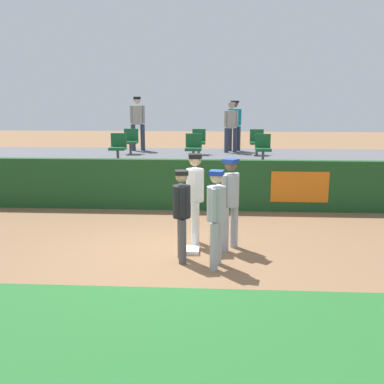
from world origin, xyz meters
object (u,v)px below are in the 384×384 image
(player_umpire, at_px, (182,209))
(seat_back_left, at_px, (131,140))
(seat_front_right, at_px, (263,147))
(spectator_hooded, at_px, (138,120))
(player_fielder_home, at_px, (195,193))
(player_coach_visitor, at_px, (216,212))
(seat_back_center, at_px, (199,140))
(spectator_capped, at_px, (235,122))
(spectator_casual, at_px, (231,124))
(seat_front_left, at_px, (118,146))
(first_base, at_px, (189,250))
(seat_front_center, at_px, (194,146))
(seat_back_right, at_px, (257,141))
(player_runner_visitor, at_px, (230,198))

(player_umpire, bearing_deg, seat_back_left, -170.92)
(player_umpire, height_order, seat_back_left, seat_back_left)
(seat_front_right, xyz_separation_m, spectator_hooded, (-4.19, 2.75, 0.63))
(player_fielder_home, xyz_separation_m, spectator_hooded, (-2.43, 7.09, 1.08))
(player_coach_visitor, bearing_deg, seat_back_left, -146.78)
(player_fielder_home, height_order, seat_back_left, seat_back_left)
(seat_front_right, bearing_deg, seat_back_center, 137.49)
(spectator_capped, relative_size, spectator_casual, 1.03)
(seat_back_left, distance_m, seat_front_left, 1.80)
(first_base, relative_size, seat_back_center, 0.48)
(seat_back_center, xyz_separation_m, spectator_capped, (1.21, 1.05, 0.55))
(seat_back_left, relative_size, seat_front_center, 1.00)
(first_base, bearing_deg, player_coach_visitor, -54.16)
(seat_front_right, bearing_deg, seat_back_left, 157.12)
(player_umpire, xyz_separation_m, seat_back_left, (-2.31, 7.09, 0.56))
(player_umpire, distance_m, seat_front_right, 5.66)
(player_coach_visitor, distance_m, seat_back_right, 7.49)
(seat_back_left, relative_size, spectator_hooded, 0.44)
(seat_back_center, xyz_separation_m, seat_front_right, (1.96, -1.80, 0.00))
(player_umpire, bearing_deg, seat_back_right, 155.85)
(first_base, relative_size, player_runner_visitor, 0.22)
(seat_back_right, bearing_deg, seat_back_left, 180.00)
(seat_back_center, relative_size, seat_back_right, 1.00)
(seat_back_left, bearing_deg, seat_back_right, -0.00)
(seat_back_center, height_order, seat_front_right, same)
(spectator_capped, bearing_deg, seat_front_left, 24.20)
(player_runner_visitor, height_order, spectator_hooded, spectator_hooded)
(first_base, bearing_deg, player_runner_visitor, 16.73)
(player_umpire, relative_size, seat_back_left, 2.04)
(seat_front_right, height_order, spectator_capped, spectator_capped)
(player_umpire, bearing_deg, first_base, 158.61)
(seat_back_left, height_order, seat_back_center, same)
(player_umpire, height_order, spectator_casual, spectator_casual)
(first_base, height_order, seat_front_right, seat_front_right)
(player_coach_visitor, bearing_deg, seat_front_center, -161.24)
(player_runner_visitor, bearing_deg, player_umpire, -15.98)
(player_fielder_home, bearing_deg, seat_front_center, 177.95)
(seat_front_left, xyz_separation_m, seat_front_center, (2.26, 0.00, 0.00))
(seat_back_center, height_order, seat_front_center, same)
(player_umpire, distance_m, seat_back_right, 7.36)
(spectator_hooded, bearing_deg, first_base, 96.92)
(seat_front_right, bearing_deg, first_base, -111.03)
(player_fielder_home, height_order, seat_front_left, seat_front_left)
(player_fielder_home, xyz_separation_m, player_umpire, (-0.20, -0.94, -0.10))
(player_fielder_home, relative_size, player_coach_visitor, 1.07)
(player_runner_visitor, bearing_deg, player_coach_visitor, 20.75)
(player_coach_visitor, xyz_separation_m, player_umpire, (-0.63, 0.27, -0.03))
(seat_front_left, relative_size, seat_front_center, 1.00)
(player_fielder_home, distance_m, seat_front_right, 4.71)
(player_coach_visitor, distance_m, seat_front_center, 5.63)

